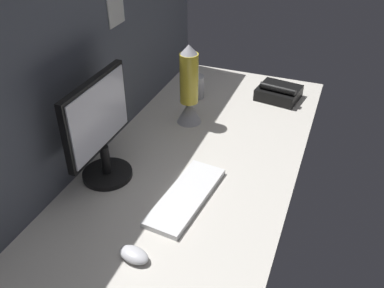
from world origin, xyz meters
TOP-DOWN VIEW (x-y plane):
  - ground_plane at (0.00, 0.00)cm, footprint 180.00×80.00cm
  - cubicle_wall_back at (0.02, 37.50)cm, footprint 180.00×5.50cm
  - monitor at (-15.61, 25.10)cm, footprint 35.05×18.00cm
  - keyboard at (-16.88, -6.77)cm, footprint 38.11×16.62cm
  - mouse at (-46.36, -2.46)cm, footprint 7.12×10.40cm
  - mug_steel at (53.54, 16.06)cm, footprint 7.48×7.48cm
  - lava_lamp at (31.00, 10.88)cm, footprint 10.77×10.77cm
  - desk_phone at (66.32, -21.28)cm, footprint 19.73×21.40cm

SIDE VIEW (x-z plane):
  - ground_plane at x=0.00cm, z-range -3.00..0.00cm
  - keyboard at x=-16.88cm, z-range 0.00..2.00cm
  - mouse at x=-46.36cm, z-range 0.00..3.40cm
  - desk_phone at x=66.32cm, z-range -1.21..7.59cm
  - mug_steel at x=53.54cm, z-range 0.00..11.06cm
  - lava_lamp at x=31.00cm, z-range -2.84..32.40cm
  - monitor at x=-15.61cm, z-range 1.40..39.48cm
  - cubicle_wall_back at x=0.02cm, z-range 0.01..79.19cm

